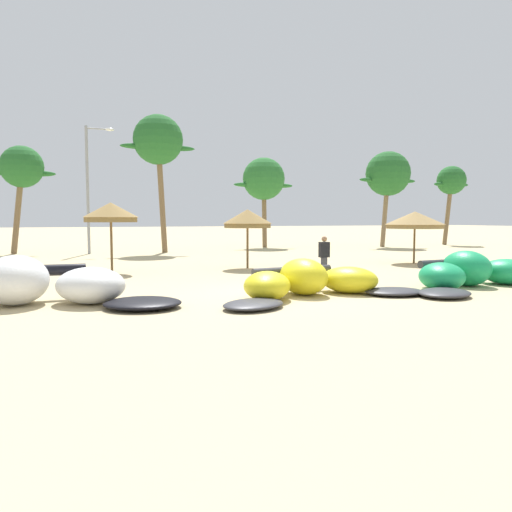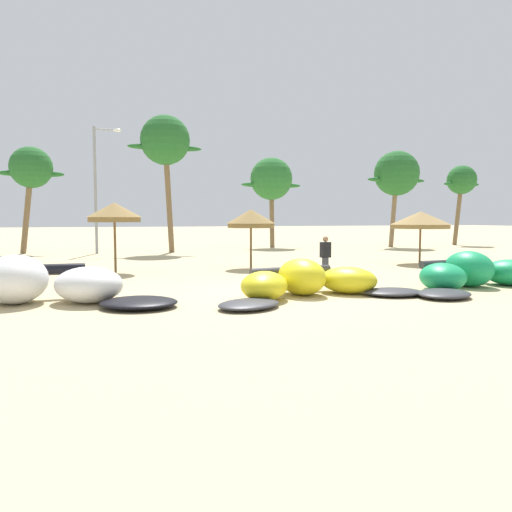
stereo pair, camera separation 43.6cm
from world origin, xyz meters
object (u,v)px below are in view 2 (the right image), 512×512
object	(u,v)px
beach_umbrella_near_van	(114,212)
palm_center_left	(271,180)
kite_left_of_center	(478,274)
beach_umbrella_near_palms	(421,220)
kite_left	(308,282)
beach_umbrella_middle	(251,219)
palm_right_of_gap	(462,181)
palm_center_right	(397,174)
palm_left_of_gap	(165,142)
lamppost_west_center	(98,182)
kite_far_left	(13,287)
person_near_kites	(325,258)
palm_left	(31,169)

from	to	relation	value
beach_umbrella_near_van	palm_center_left	xyz separation A→B (m)	(12.78, 14.99, 2.83)
kite_left_of_center	beach_umbrella_near_palms	world-z (taller)	beach_umbrella_near_palms
kite_left	beach_umbrella_middle	bearing A→B (deg)	82.66
beach_umbrella_near_van	palm_right_of_gap	xyz separation A→B (m)	(29.48, 12.83, 2.95)
palm_center_right	kite_left	bearing A→B (deg)	-130.58
beach_umbrella_near_palms	palm_left_of_gap	world-z (taller)	palm_left_of_gap
beach_umbrella_near_van	beach_umbrella_middle	bearing A→B (deg)	-0.79
kite_left_of_center	palm_center_right	distance (m)	24.17
kite_left_of_center	palm_center_left	bearing A→B (deg)	85.36
palm_center_right	lamppost_west_center	xyz separation A→B (m)	(-22.64, 0.12, -1.21)
beach_umbrella_near_van	beach_umbrella_near_palms	world-z (taller)	beach_umbrella_near_van
kite_far_left	beach_umbrella_middle	xyz separation A→B (m)	(8.89, 7.19, 1.76)
palm_left_of_gap	lamppost_west_center	xyz separation A→B (m)	(-4.29, 0.46, -2.73)
person_near_kites	kite_far_left	bearing A→B (deg)	-168.52
beach_umbrella_near_van	lamppost_west_center	size ratio (longest dim) A/B	0.36
palm_right_of_gap	lamppost_west_center	distance (m)	29.82
beach_umbrella_middle	palm_right_of_gap	bearing A→B (deg)	28.75
kite_far_left	palm_center_left	bearing A→B (deg)	54.78
palm_left_of_gap	palm_center_left	size ratio (longest dim) A/B	1.28
beach_umbrella_near_van	beach_umbrella_middle	distance (m)	5.95
kite_left_of_center	palm_center_right	size ratio (longest dim) A/B	0.93
kite_left_of_center	palm_left	bearing A→B (deg)	124.31
lamppost_west_center	kite_far_left	bearing A→B (deg)	-97.69
kite_far_left	person_near_kites	distance (m)	10.19
person_near_kites	palm_left	bearing A→B (deg)	120.97
beach_umbrella_middle	palm_center_left	size ratio (longest dim) A/B	0.38
kite_left	beach_umbrella_near_palms	xyz separation A→B (m)	(9.74, 7.48, 1.78)
beach_umbrella_near_van	palm_center_right	distance (m)	25.58
person_near_kites	beach_umbrella_middle	bearing A→B (deg)	102.00
beach_umbrella_near_palms	person_near_kites	size ratio (longest dim) A/B	1.82
kite_far_left	palm_left_of_gap	size ratio (longest dim) A/B	0.93
beach_umbrella_near_palms	palm_left	distance (m)	24.21
person_near_kites	palm_left_of_gap	xyz separation A→B (m)	(-3.07, 16.95, 6.52)
beach_umbrella_near_van	palm_center_left	bearing A→B (deg)	49.56
kite_left	kite_left_of_center	size ratio (longest dim) A/B	0.94
person_near_kites	palm_left	size ratio (longest dim) A/B	0.23
beach_umbrella_near_palms	person_near_kites	world-z (taller)	beach_umbrella_near_palms
palm_center_right	lamppost_west_center	distance (m)	22.67
palm_center_left	palm_left_of_gap	bearing A→B (deg)	-159.52
palm_center_right	palm_center_left	bearing A→B (deg)	162.83
palm_left_of_gap	palm_center_right	size ratio (longest dim) A/B	1.19
palm_left	palm_center_right	xyz separation A→B (m)	(26.70, -1.75, 0.34)
beach_umbrella_middle	beach_umbrella_near_palms	distance (m)	8.72
palm_center_left	lamppost_west_center	xyz separation A→B (m)	(-13.09, -2.82, -0.74)
kite_far_left	beach_umbrella_middle	distance (m)	11.57
palm_left_of_gap	lamppost_west_center	size ratio (longest dim) A/B	1.12
palm_left_of_gap	palm_center_left	bearing A→B (deg)	20.48
palm_left	palm_center_left	size ratio (longest dim) A/B	0.98
palm_center_right	lamppost_west_center	bearing A→B (deg)	179.68
beach_umbrella_near_van	kite_far_left	bearing A→B (deg)	-112.01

